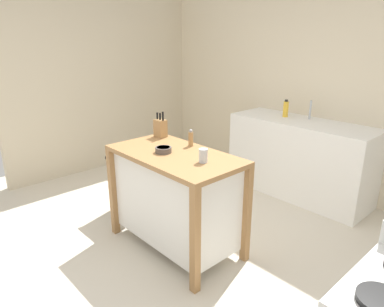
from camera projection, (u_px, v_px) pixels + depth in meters
ground_plane at (169, 256)px, 3.05m from camera, size 5.90×5.90×0.00m
wall_back at (318, 83)px, 4.12m from camera, size 4.90×0.10×2.60m
wall_left at (104, 76)px, 4.89m from camera, size 0.10×2.91×2.60m
kitchen_island at (175, 195)px, 3.06m from camera, size 1.19×0.64×0.89m
knife_block at (160, 128)px, 3.38m from camera, size 0.11×0.09×0.25m
bowl_stoneware_deep at (163, 150)px, 2.94m from camera, size 0.14×0.14×0.05m
drinking_cup at (203, 156)px, 2.70m from camera, size 0.07×0.07×0.11m
pepper_grinder at (191, 138)px, 3.10m from camera, size 0.04×0.04×0.15m
trash_bin at (127, 185)px, 3.72m from camera, size 0.36×0.28×0.63m
sink_counter at (299, 158)px, 4.13m from camera, size 1.67×0.60×0.90m
sink_faucet at (310, 110)px, 4.04m from camera, size 0.02×0.02×0.22m
bottle_spray_cleaner at (286, 109)px, 4.17m from camera, size 0.06×0.06×0.21m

